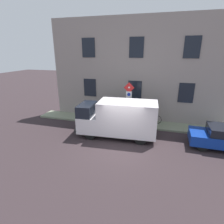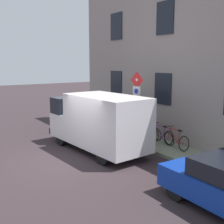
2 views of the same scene
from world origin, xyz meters
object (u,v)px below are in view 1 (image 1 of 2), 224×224
object	(u,v)px
bicycle_red	(151,118)
bicycle_purple	(139,117)
pedestrian	(107,109)
litter_bin	(121,118)
bicycle_blue	(117,115)
sign_post_stacked	(129,98)
bicycle_orange	(128,116)
delivery_van	(119,118)

from	to	relation	value
bicycle_red	bicycle_purple	xyz separation A→B (m)	(-0.00, 0.92, 0.00)
pedestrian	litter_bin	bearing A→B (deg)	141.44
bicycle_blue	pedestrian	xyz separation A→B (m)	(-0.27, 0.84, 0.56)
bicycle_red	bicycle_blue	distance (m)	2.76
sign_post_stacked	bicycle_red	xyz separation A→B (m)	(0.89, -1.66, -1.78)
bicycle_red	sign_post_stacked	bearing A→B (deg)	36.25
pedestrian	litter_bin	world-z (taller)	pedestrian
bicycle_purple	litter_bin	bearing A→B (deg)	32.89
bicycle_purple	pedestrian	bearing A→B (deg)	9.59
bicycle_blue	bicycle_purple	bearing A→B (deg)	-172.12
sign_post_stacked	bicycle_orange	size ratio (longest dim) A/B	1.86
bicycle_purple	pedestrian	xyz separation A→B (m)	(-0.27, 2.68, 0.56)
delivery_van	litter_bin	bearing A→B (deg)	-85.38
litter_bin	bicycle_red	bearing A→B (deg)	-71.71
sign_post_stacked	bicycle_purple	xyz separation A→B (m)	(0.89, -0.74, -1.78)
delivery_van	bicycle_red	xyz separation A→B (m)	(2.79, -1.96, -0.82)
delivery_van	bicycle_blue	size ratio (longest dim) A/B	3.18
delivery_van	bicycle_red	size ratio (longest dim) A/B	3.18
bicycle_red	litter_bin	xyz separation A→B (m)	(-0.75, 2.27, 0.08)
bicycle_red	bicycle_orange	distance (m)	1.84
delivery_van	bicycle_red	distance (m)	3.51
bicycle_red	bicycle_orange	size ratio (longest dim) A/B	1.00
bicycle_red	bicycle_purple	bearing A→B (deg)	8.19
bicycle_orange	bicycle_blue	distance (m)	0.92
sign_post_stacked	bicycle_red	size ratio (longest dim) A/B	1.86
delivery_van	pedestrian	size ratio (longest dim) A/B	3.17
litter_bin	sign_post_stacked	bearing A→B (deg)	-102.61
bicycle_purple	pedestrian	world-z (taller)	pedestrian
bicycle_orange	pedestrian	world-z (taller)	pedestrian
delivery_van	bicycle_purple	bearing A→B (deg)	-114.34
sign_post_stacked	bicycle_purple	world-z (taller)	sign_post_stacked
bicycle_purple	bicycle_orange	distance (m)	0.92
bicycle_purple	pedestrian	size ratio (longest dim) A/B	1.00
bicycle_blue	pedestrian	world-z (taller)	pedestrian
bicycle_purple	bicycle_blue	size ratio (longest dim) A/B	1.00
bicycle_purple	litter_bin	size ratio (longest dim) A/B	1.91
delivery_van	bicycle_blue	xyz separation A→B (m)	(2.79, 0.80, -0.82)
bicycle_purple	bicycle_blue	world-z (taller)	same
delivery_van	bicycle_blue	world-z (taller)	delivery_van
pedestrian	litter_bin	size ratio (longest dim) A/B	1.91
bicycle_purple	bicycle_orange	size ratio (longest dim) A/B	1.00
bicycle_purple	sign_post_stacked	bearing A→B (deg)	53.96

